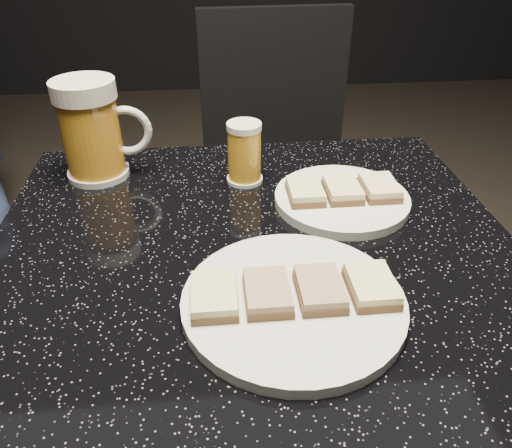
{
  "coord_description": "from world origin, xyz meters",
  "views": [
    {
      "loc": [
        -0.05,
        -0.51,
        1.13
      ],
      "look_at": [
        0.0,
        0.0,
        0.8
      ],
      "focal_mm": 35.0,
      "sensor_mm": 36.0,
      "label": 1
    }
  ],
  "objects_px": {
    "plate_large": "(293,302)",
    "table": "(256,382)",
    "beer_tumbler": "(244,153)",
    "plate_small": "(342,199)",
    "beer_mug": "(93,130)",
    "chair": "(280,155)"
  },
  "relations": [
    {
      "from": "table",
      "to": "beer_tumbler",
      "type": "xyz_separation_m",
      "value": [
        0.0,
        0.21,
        0.29
      ]
    },
    {
      "from": "plate_large",
      "to": "beer_mug",
      "type": "height_order",
      "value": "beer_mug"
    },
    {
      "from": "table",
      "to": "chair",
      "type": "distance_m",
      "value": 0.83
    },
    {
      "from": "table",
      "to": "beer_tumbler",
      "type": "height_order",
      "value": "beer_tumbler"
    },
    {
      "from": "table",
      "to": "beer_tumbler",
      "type": "distance_m",
      "value": 0.36
    },
    {
      "from": "plate_small",
      "to": "chair",
      "type": "xyz_separation_m",
      "value": [
        0.01,
        0.69,
        -0.25
      ]
    },
    {
      "from": "plate_large",
      "to": "plate_small",
      "type": "distance_m",
      "value": 0.24
    },
    {
      "from": "table",
      "to": "plate_small",
      "type": "bearing_deg",
      "value": 40.6
    },
    {
      "from": "plate_small",
      "to": "beer_tumbler",
      "type": "bearing_deg",
      "value": 148.14
    },
    {
      "from": "plate_small",
      "to": "table",
      "type": "distance_m",
      "value": 0.31
    },
    {
      "from": "beer_mug",
      "to": "beer_tumbler",
      "type": "bearing_deg",
      "value": -10.29
    },
    {
      "from": "beer_tumbler",
      "to": "beer_mug",
      "type": "bearing_deg",
      "value": 169.71
    },
    {
      "from": "beer_mug",
      "to": "chair",
      "type": "xyz_separation_m",
      "value": [
        0.38,
        0.57,
        -0.33
      ]
    },
    {
      "from": "plate_large",
      "to": "table",
      "type": "distance_m",
      "value": 0.27
    },
    {
      "from": "plate_small",
      "to": "chair",
      "type": "height_order",
      "value": "chair"
    },
    {
      "from": "table",
      "to": "beer_mug",
      "type": "height_order",
      "value": "beer_mug"
    },
    {
      "from": "beer_tumbler",
      "to": "chair",
      "type": "distance_m",
      "value": 0.69
    },
    {
      "from": "plate_large",
      "to": "plate_small",
      "type": "xyz_separation_m",
      "value": [
        0.11,
        0.22,
        0.0
      ]
    },
    {
      "from": "table",
      "to": "chair",
      "type": "xyz_separation_m",
      "value": [
        0.15,
        0.81,
        -0.01
      ]
    },
    {
      "from": "plate_large",
      "to": "chair",
      "type": "bearing_deg",
      "value": 82.57
    },
    {
      "from": "beer_mug",
      "to": "beer_tumbler",
      "type": "relative_size",
      "value": 1.61
    },
    {
      "from": "plate_large",
      "to": "table",
      "type": "bearing_deg",
      "value": 108.29
    }
  ]
}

